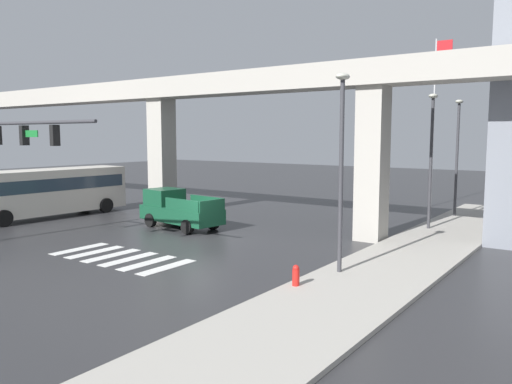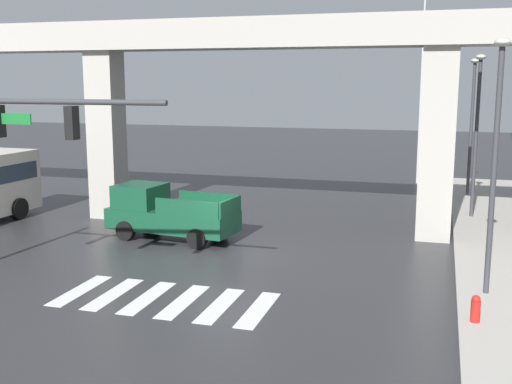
{
  "view_description": "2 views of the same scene",
  "coord_description": "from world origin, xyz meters",
  "px_view_note": "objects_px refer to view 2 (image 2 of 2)",
  "views": [
    {
      "loc": [
        16.67,
        -18.61,
        5.06
      ],
      "look_at": [
        1.11,
        3.31,
        2.08
      ],
      "focal_mm": 35.63,
      "sensor_mm": 36.0,
      "label": 1
    },
    {
      "loc": [
        7.3,
        -20.36,
        6.12
      ],
      "look_at": [
        1.09,
        0.37,
        2.25
      ],
      "focal_mm": 43.79,
      "sensor_mm": 36.0,
      "label": 2
    }
  ],
  "objects_px": {
    "street_lamp_near_corner": "(496,139)",
    "flagpole": "(423,71)",
    "street_lamp_mid_block": "(477,117)",
    "fire_hydrant": "(475,311)",
    "street_lamp_far_north": "(472,111)",
    "pickup_truck": "(166,213)"
  },
  "relations": [
    {
      "from": "street_lamp_near_corner",
      "to": "pickup_truck",
      "type": "bearing_deg",
      "value": 162.39
    },
    {
      "from": "street_lamp_far_north",
      "to": "pickup_truck",
      "type": "bearing_deg",
      "value": -133.42
    },
    {
      "from": "pickup_truck",
      "to": "fire_hydrant",
      "type": "bearing_deg",
      "value": -28.45
    },
    {
      "from": "fire_hydrant",
      "to": "street_lamp_mid_block",
      "type": "bearing_deg",
      "value": 88.25
    },
    {
      "from": "street_lamp_far_north",
      "to": "street_lamp_near_corner",
      "type": "bearing_deg",
      "value": -90.0
    },
    {
      "from": "street_lamp_near_corner",
      "to": "flagpole",
      "type": "height_order",
      "value": "flagpole"
    },
    {
      "from": "street_lamp_mid_block",
      "to": "flagpole",
      "type": "bearing_deg",
      "value": 105.47
    },
    {
      "from": "street_lamp_near_corner",
      "to": "street_lamp_mid_block",
      "type": "height_order",
      "value": "same"
    },
    {
      "from": "pickup_truck",
      "to": "flagpole",
      "type": "bearing_deg",
      "value": 61.62
    },
    {
      "from": "street_lamp_mid_block",
      "to": "fire_hydrant",
      "type": "relative_size",
      "value": 8.52
    },
    {
      "from": "street_lamp_mid_block",
      "to": "flagpole",
      "type": "relative_size",
      "value": 0.62
    },
    {
      "from": "street_lamp_far_north",
      "to": "flagpole",
      "type": "distance_m",
      "value": 5.51
    },
    {
      "from": "pickup_truck",
      "to": "street_lamp_mid_block",
      "type": "distance_m",
      "value": 14.05
    },
    {
      "from": "fire_hydrant",
      "to": "flagpole",
      "type": "relative_size",
      "value": 0.07
    },
    {
      "from": "fire_hydrant",
      "to": "flagpole",
      "type": "height_order",
      "value": "flagpole"
    },
    {
      "from": "street_lamp_mid_block",
      "to": "street_lamp_near_corner",
      "type": "bearing_deg",
      "value": -90.0
    },
    {
      "from": "fire_hydrant",
      "to": "pickup_truck",
      "type": "bearing_deg",
      "value": 151.55
    },
    {
      "from": "street_lamp_near_corner",
      "to": "street_lamp_far_north",
      "type": "bearing_deg",
      "value": 90.0
    },
    {
      "from": "street_lamp_near_corner",
      "to": "street_lamp_far_north",
      "type": "height_order",
      "value": "same"
    },
    {
      "from": "street_lamp_near_corner",
      "to": "street_lamp_mid_block",
      "type": "distance_m",
      "value": 10.69
    },
    {
      "from": "street_lamp_mid_block",
      "to": "flagpole",
      "type": "xyz_separation_m",
      "value": [
        -2.67,
        9.66,
        2.15
      ]
    },
    {
      "from": "street_lamp_mid_block",
      "to": "fire_hydrant",
      "type": "height_order",
      "value": "street_lamp_mid_block"
    }
  ]
}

